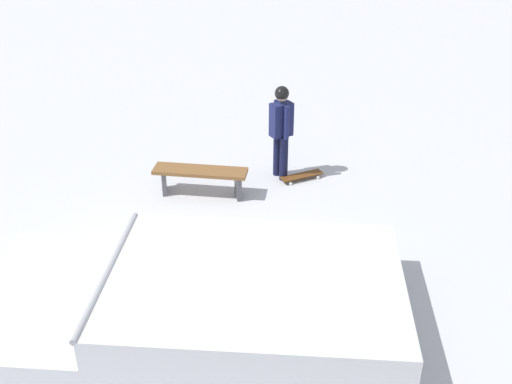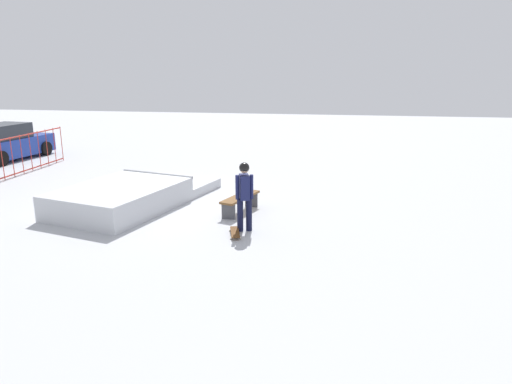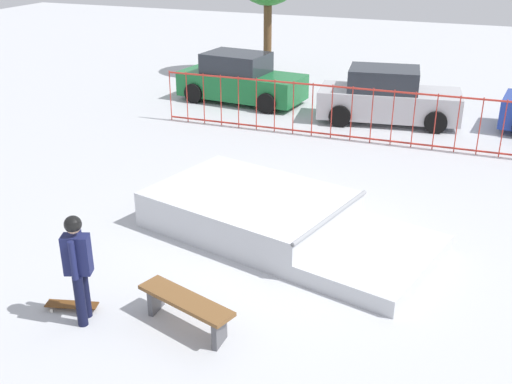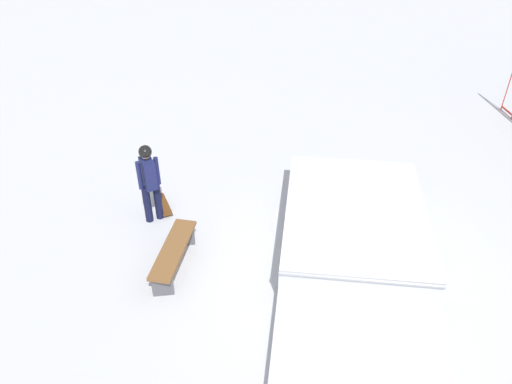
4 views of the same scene
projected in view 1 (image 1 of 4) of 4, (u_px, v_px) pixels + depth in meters
The scene contains 5 objects.
ground_plane at pixel (182, 302), 8.05m from camera, with size 60.00×60.00×0.00m, color #B7BABF.
skate_ramp at pixel (216, 299), 7.60m from camera, with size 5.86×3.81×0.74m.
skater at pixel (281, 126), 10.69m from camera, with size 0.43×0.42×1.73m.
skateboard at pixel (302, 176), 11.05m from camera, with size 0.82×0.42×0.09m.
park_bench at pixel (200, 176), 10.43m from camera, with size 1.65×0.86×0.48m.
Camera 1 is at (0.08, 6.42, 5.16)m, focal length 42.95 mm.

